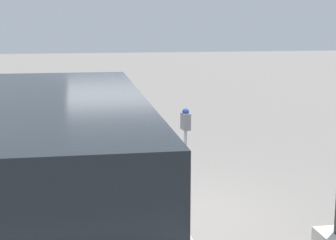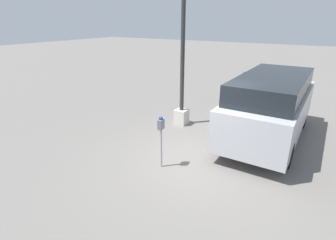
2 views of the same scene
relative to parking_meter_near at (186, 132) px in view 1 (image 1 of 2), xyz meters
name	(u,v)px [view 1 (image 1 of 2)]	position (x,y,z in m)	size (l,w,h in m)	color
ground_plane	(159,214)	(0.72, -0.53, -1.05)	(80.00, 80.00, 0.00)	slate
parking_meter_near	(186,132)	(0.00, 0.00, 0.00)	(0.21, 0.13, 1.42)	#9E9EA3
parked_van	(43,207)	(3.30, -1.98, 0.10)	(5.20, 1.99, 2.12)	#B2B2B7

